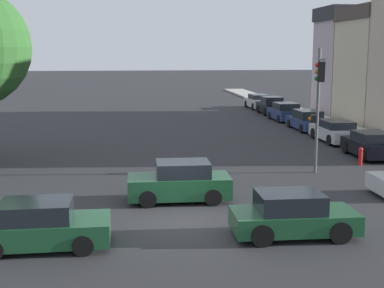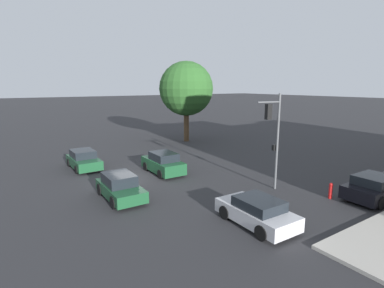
{
  "view_description": "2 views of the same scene",
  "coord_description": "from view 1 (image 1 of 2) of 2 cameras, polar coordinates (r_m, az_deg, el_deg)",
  "views": [
    {
      "loc": [
        -1.77,
        -17.44,
        5.62
      ],
      "look_at": [
        0.6,
        2.93,
        2.08
      ],
      "focal_mm": 50.0,
      "sensor_mm": 36.0,
      "label": 1
    },
    {
      "loc": [
        18.66,
        -7.54,
        6.28
      ],
      "look_at": [
        1.15,
        4.06,
        2.12
      ],
      "focal_mm": 28.0,
      "sensor_mm": 36.0,
      "label": 2
    }
  ],
  "objects": [
    {
      "name": "ground_plane",
      "position": [
        18.41,
        -0.8,
        -7.99
      ],
      "size": [
        300.0,
        300.0,
        0.0
      ],
      "primitive_type": "plane",
      "color": "#28282B"
    },
    {
      "name": "sidewalk_strip",
      "position": [
        52.34,
        10.7,
        3.53
      ],
      "size": [
        2.83,
        60.0,
        0.15
      ],
      "color": "#ADA89E",
      "rests_on": "ground_plane"
    },
    {
      "name": "traffic_signal",
      "position": [
        25.08,
        13.31,
        5.18
      ],
      "size": [
        0.52,
        1.69,
        5.8
      ],
      "rotation": [
        0.0,
        0.0,
        2.92
      ],
      "color": "#515456",
      "rests_on": "ground_plane"
    },
    {
      "name": "crossing_car_0",
      "position": [
        16.25,
        -15.84,
        -8.41
      ],
      "size": [
        3.93,
        1.93,
        1.39
      ],
      "rotation": [
        0.0,
        0.0,
        0.02
      ],
      "color": "#194728",
      "rests_on": "ground_plane"
    },
    {
      "name": "crossing_car_1",
      "position": [
        20.4,
        -1.3,
        -4.13
      ],
      "size": [
        3.9,
        1.87,
        1.53
      ],
      "rotation": [
        0.0,
        0.0,
        3.13
      ],
      "color": "#194728",
      "rests_on": "ground_plane"
    },
    {
      "name": "crossing_car_3",
      "position": [
        16.86,
        10.69,
        -7.51
      ],
      "size": [
        3.83,
        1.85,
        1.39
      ],
      "rotation": [
        0.0,
        0.0,
        -0.01
      ],
      "color": "#194728",
      "rests_on": "ground_plane"
    },
    {
      "name": "parked_car_0",
      "position": [
        30.37,
        18.55,
        -0.1
      ],
      "size": [
        2.04,
        3.88,
        1.4
      ],
      "rotation": [
        0.0,
        0.0,
        1.56
      ],
      "color": "black",
      "rests_on": "ground_plane"
    },
    {
      "name": "parked_car_1",
      "position": [
        35.03,
        15.04,
        1.31
      ],
      "size": [
        2.02,
        4.54,
        1.38
      ],
      "rotation": [
        0.0,
        0.0,
        1.58
      ],
      "color": "#B7B7BC",
      "rests_on": "ground_plane"
    },
    {
      "name": "parked_car_2",
      "position": [
        39.88,
        12.17,
        2.45
      ],
      "size": [
        1.96,
        4.49,
        1.46
      ],
      "rotation": [
        0.0,
        0.0,
        1.59
      ],
      "color": "navy",
      "rests_on": "ground_plane"
    },
    {
      "name": "parked_car_3",
      "position": [
        44.96,
        9.92,
        3.36
      ],
      "size": [
        2.15,
        4.07,
        1.5
      ],
      "rotation": [
        0.0,
        0.0,
        1.61
      ],
      "color": "navy",
      "rests_on": "ground_plane"
    },
    {
      "name": "parked_car_4",
      "position": [
        49.58,
        8.45,
        4.04
      ],
      "size": [
        1.96,
        4.07,
        1.61
      ],
      "rotation": [
        0.0,
        0.0,
        1.58
      ],
      "color": "black",
      "rests_on": "ground_plane"
    },
    {
      "name": "parked_car_5",
      "position": [
        54.41,
        7.09,
        4.51
      ],
      "size": [
        2.09,
        4.66,
        1.43
      ],
      "rotation": [
        0.0,
        0.0,
        1.6
      ],
      "color": "#B7B7BC",
      "rests_on": "ground_plane"
    },
    {
      "name": "fire_hydrant",
      "position": [
        28.12,
        17.54,
        -1.19
      ],
      "size": [
        0.22,
        0.22,
        0.92
      ],
      "color": "red",
      "rests_on": "ground_plane"
    }
  ]
}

